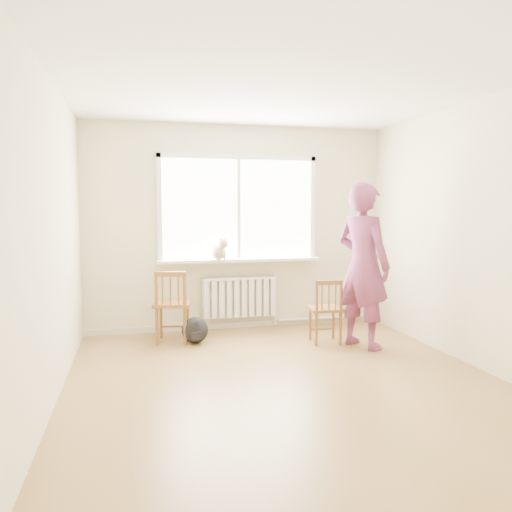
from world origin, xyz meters
TOP-DOWN VIEW (x-y plane):
  - floor at (0.00, 0.00)m, footprint 4.50×4.50m
  - ceiling at (0.00, 0.00)m, footprint 4.50×4.50m
  - back_wall at (0.00, 2.25)m, footprint 4.00×0.01m
  - window at (0.00, 2.22)m, footprint 2.12×0.05m
  - windowsill at (0.00, 2.14)m, footprint 2.15×0.22m
  - radiator at (0.00, 2.16)m, footprint 1.00×0.12m
  - heating_pipe at (1.25, 2.19)m, footprint 1.40×0.04m
  - baseboard at (0.00, 2.23)m, footprint 4.00×0.03m
  - chair_left at (-0.93, 1.68)m, footprint 0.51×0.49m
  - chair_right at (0.86, 1.22)m, footprint 0.42×0.40m
  - person at (1.21, 0.99)m, footprint 0.72×0.82m
  - cat at (-0.29, 2.05)m, footprint 0.27×0.44m
  - backpack at (-0.67, 1.58)m, footprint 0.33×0.26m

SIDE VIEW (x-z plane):
  - floor at x=0.00m, z-range 0.00..0.00m
  - baseboard at x=0.00m, z-range 0.00..0.08m
  - heating_pipe at x=1.25m, z-range 0.06..0.10m
  - backpack at x=-0.67m, z-range 0.00..0.32m
  - chair_right at x=0.86m, z-range 0.00..0.78m
  - radiator at x=0.00m, z-range 0.16..0.71m
  - chair_left at x=-0.93m, z-range 0.00..0.88m
  - windowsill at x=0.00m, z-range 0.91..0.95m
  - person at x=1.21m, z-range 0.00..1.90m
  - cat at x=-0.29m, z-range 0.92..1.22m
  - back_wall at x=0.00m, z-range 0.00..2.70m
  - window at x=0.00m, z-range 0.95..2.37m
  - ceiling at x=0.00m, z-range 2.70..2.70m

